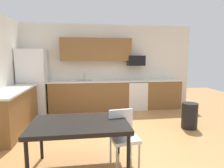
{
  "coord_description": "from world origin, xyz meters",
  "views": [
    {
      "loc": [
        -0.66,
        -3.68,
        1.65
      ],
      "look_at": [
        0.0,
        1.0,
        1.0
      ],
      "focal_mm": 30.77,
      "sensor_mm": 36.0,
      "label": 1
    }
  ],
  "objects_px": {
    "microwave": "(136,61)",
    "chair_near_table": "(123,133)",
    "refrigerator": "(33,82)",
    "trash_bin": "(190,116)",
    "oven_range": "(136,95)",
    "dining_table": "(80,126)"
  },
  "relations": [
    {
      "from": "refrigerator",
      "to": "dining_table",
      "type": "bearing_deg",
      "value": -65.74
    },
    {
      "from": "microwave",
      "to": "dining_table",
      "type": "relative_size",
      "value": 0.39
    },
    {
      "from": "oven_range",
      "to": "dining_table",
      "type": "distance_m",
      "value": 3.69
    },
    {
      "from": "oven_range",
      "to": "chair_near_table",
      "type": "bearing_deg",
      "value": -108.48
    },
    {
      "from": "oven_range",
      "to": "microwave",
      "type": "relative_size",
      "value": 1.69
    },
    {
      "from": "dining_table",
      "to": "chair_near_table",
      "type": "relative_size",
      "value": 1.65
    },
    {
      "from": "oven_range",
      "to": "microwave",
      "type": "height_order",
      "value": "microwave"
    },
    {
      "from": "refrigerator",
      "to": "trash_bin",
      "type": "xyz_separation_m",
      "value": [
        3.93,
        -1.84,
        -0.65
      ]
    },
    {
      "from": "dining_table",
      "to": "trash_bin",
      "type": "distance_m",
      "value": 2.86
    },
    {
      "from": "dining_table",
      "to": "microwave",
      "type": "bearing_deg",
      "value": 62.76
    },
    {
      "from": "refrigerator",
      "to": "trash_bin",
      "type": "bearing_deg",
      "value": -25.09
    },
    {
      "from": "refrigerator",
      "to": "dining_table",
      "type": "relative_size",
      "value": 1.35
    },
    {
      "from": "trash_bin",
      "to": "oven_range",
      "type": "bearing_deg",
      "value": 111.93
    },
    {
      "from": "refrigerator",
      "to": "microwave",
      "type": "xyz_separation_m",
      "value": [
        3.16,
        0.18,
        0.61
      ]
    },
    {
      "from": "refrigerator",
      "to": "microwave",
      "type": "bearing_deg",
      "value": 3.26
    },
    {
      "from": "dining_table",
      "to": "chair_near_table",
      "type": "height_order",
      "value": "chair_near_table"
    },
    {
      "from": "refrigerator",
      "to": "trash_bin",
      "type": "height_order",
      "value": "refrigerator"
    },
    {
      "from": "microwave",
      "to": "chair_near_table",
      "type": "distance_m",
      "value": 3.65
    },
    {
      "from": "refrigerator",
      "to": "chair_near_table",
      "type": "bearing_deg",
      "value": -56.51
    },
    {
      "from": "oven_range",
      "to": "trash_bin",
      "type": "xyz_separation_m",
      "value": [
        0.77,
        -1.92,
        -0.16
      ]
    },
    {
      "from": "microwave",
      "to": "chair_near_table",
      "type": "height_order",
      "value": "microwave"
    },
    {
      "from": "microwave",
      "to": "chair_near_table",
      "type": "bearing_deg",
      "value": -107.96
    }
  ]
}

